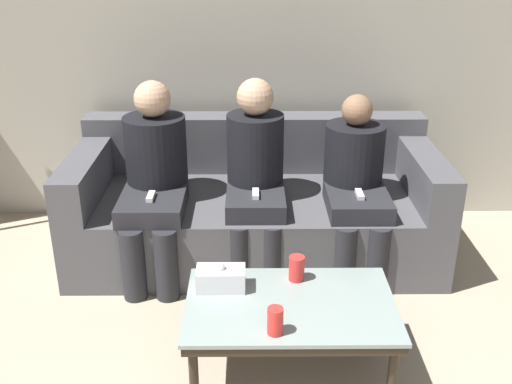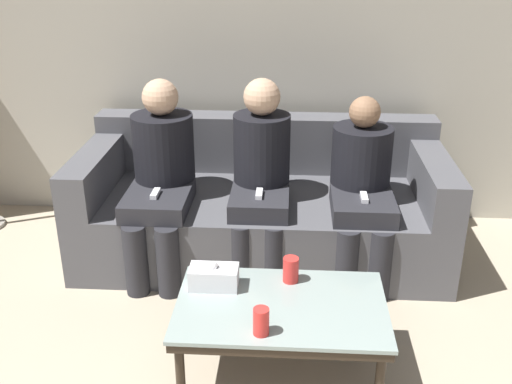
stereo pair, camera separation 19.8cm
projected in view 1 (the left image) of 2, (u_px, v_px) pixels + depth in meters
The scene contains 9 objects.
wall_back at pixel (254, 28), 3.86m from camera, with size 12.00×0.06×2.60m.
couch at pixel (255, 207), 3.74m from camera, with size 2.19×0.99×0.78m.
coffee_table at pixel (290, 311), 2.62m from camera, with size 0.92×0.59×0.39m.
cup_near_left at pixel (275, 321), 2.38m from camera, with size 0.07×0.07×0.12m.
cup_near_right at pixel (297, 268), 2.75m from camera, with size 0.07×0.07×0.12m.
tissue_box at pixel (221, 278), 2.69m from camera, with size 0.22×0.12×0.13m.
seated_person_left_end at pixel (155, 174), 3.42m from camera, with size 0.36×0.70×1.11m.
seated_person_mid_left at pixel (255, 172), 3.43m from camera, with size 0.33×0.63×1.12m.
seated_person_mid_right at pixel (356, 180), 3.44m from camera, with size 0.35×0.66×1.03m.
Camera 1 is at (-0.02, -0.30, 1.87)m, focal length 42.00 mm.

